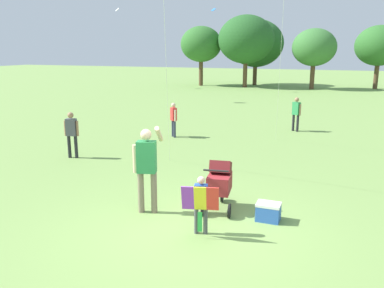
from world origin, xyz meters
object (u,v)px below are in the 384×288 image
(child_with_butterfly_kite, at_px, (201,200))
(person_sitting_far, at_px, (72,131))
(person_adult_flyer, at_px, (147,163))
(person_red_shirt, at_px, (174,117))
(person_couple_left, at_px, (296,111))
(cooler_box, at_px, (268,212))
(stroller, at_px, (220,181))

(child_with_butterfly_kite, relative_size, person_sitting_far, 0.77)
(person_adult_flyer, xyz_separation_m, person_red_shirt, (-2.37, 6.65, -0.27))
(child_with_butterfly_kite, bearing_deg, person_couple_left, 87.91)
(person_red_shirt, bearing_deg, person_adult_flyer, -70.34)
(cooler_box, bearing_deg, person_couple_left, 94.07)
(person_red_shirt, distance_m, person_couple_left, 4.91)
(person_red_shirt, height_order, cooler_box, person_red_shirt)
(person_adult_flyer, height_order, cooler_box, person_adult_flyer)
(cooler_box, bearing_deg, person_adult_flyer, -168.58)
(child_with_butterfly_kite, relative_size, person_couple_left, 0.79)
(person_sitting_far, height_order, person_couple_left, person_sitting_far)
(child_with_butterfly_kite, bearing_deg, person_adult_flyer, 157.56)
(stroller, distance_m, person_couple_left, 8.72)
(person_adult_flyer, height_order, person_red_shirt, person_adult_flyer)
(person_sitting_far, bearing_deg, cooler_box, -20.77)
(person_couple_left, distance_m, cooler_box, 8.97)
(stroller, distance_m, cooler_box, 1.15)
(person_adult_flyer, relative_size, cooler_box, 3.96)
(child_with_butterfly_kite, height_order, person_red_shirt, person_red_shirt)
(person_sitting_far, bearing_deg, person_couple_left, 48.83)
(child_with_butterfly_kite, relative_size, stroller, 0.95)
(person_adult_flyer, xyz_separation_m, cooler_box, (2.32, 0.47, -0.85))
(person_adult_flyer, relative_size, person_couple_left, 1.32)
(cooler_box, bearing_deg, person_sitting_far, 159.23)
(child_with_butterfly_kite, relative_size, person_red_shirt, 0.83)
(person_red_shirt, relative_size, person_sitting_far, 0.92)
(person_red_shirt, bearing_deg, cooler_box, -52.74)
(stroller, bearing_deg, person_sitting_far, 157.55)
(person_sitting_far, relative_size, person_couple_left, 1.03)
(person_red_shirt, relative_size, cooler_box, 2.84)
(child_with_butterfly_kite, distance_m, person_sitting_far, 6.34)
(child_with_butterfly_kite, bearing_deg, stroller, 92.16)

